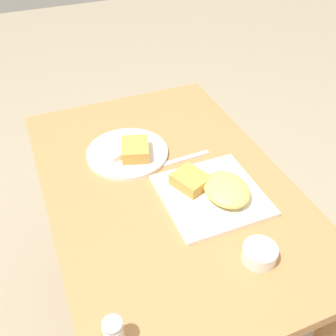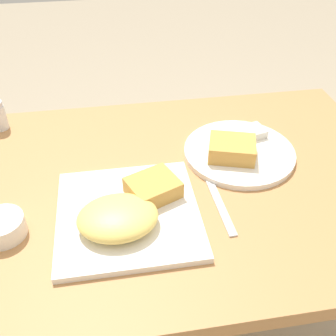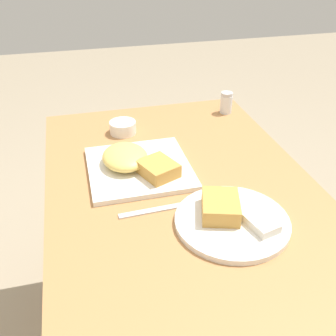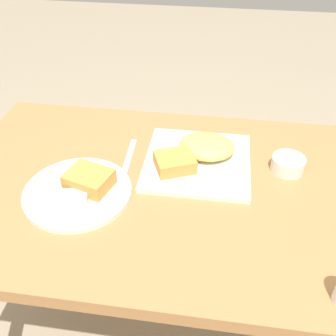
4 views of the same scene
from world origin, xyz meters
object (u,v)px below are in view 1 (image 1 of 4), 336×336
at_px(plate_oval_far, 128,152).
at_px(sauce_ramekin, 260,253).
at_px(plate_square_near, 214,191).
at_px(butter_knife, 182,159).
at_px(salt_shaker, 114,334).

height_order(plate_oval_far, sauce_ramekin, plate_oval_far).
height_order(plate_square_near, sauce_ramekin, plate_square_near).
xyz_separation_m(sauce_ramekin, butter_knife, (0.42, 0.02, -0.02)).
bearing_deg(sauce_ramekin, salt_shaker, 100.12).
relative_size(plate_square_near, plate_oval_far, 1.06).
distance_m(sauce_ramekin, salt_shaker, 0.39).
bearing_deg(sauce_ramekin, plate_oval_far, 18.58).
bearing_deg(plate_square_near, plate_oval_far, 31.82).
xyz_separation_m(plate_square_near, plate_oval_far, (0.27, 0.17, -0.01)).
relative_size(plate_square_near, sauce_ramekin, 3.26).
relative_size(sauce_ramekin, salt_shaker, 1.11).
bearing_deg(salt_shaker, butter_knife, -36.57).
xyz_separation_m(plate_oval_far, sauce_ramekin, (-0.50, -0.17, 0.01)).
height_order(plate_oval_far, salt_shaker, salt_shaker).
bearing_deg(salt_shaker, sauce_ramekin, -79.88).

